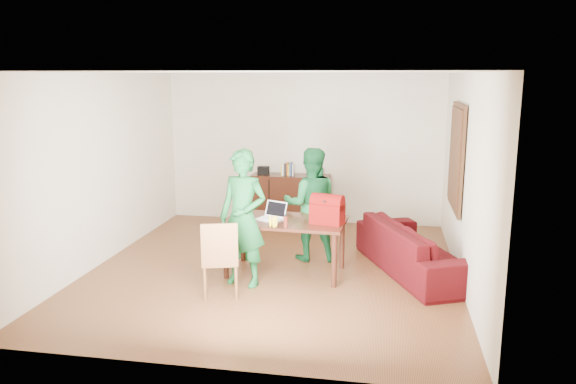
% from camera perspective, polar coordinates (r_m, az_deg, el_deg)
% --- Properties ---
extents(room, '(5.20, 5.70, 2.90)m').
position_cam_1_polar(room, '(7.70, -1.25, 1.64)').
color(room, '#442411').
rests_on(room, ground).
extents(table, '(1.65, 0.99, 0.76)m').
position_cam_1_polar(table, '(7.59, -0.27, -3.52)').
color(table, black).
rests_on(table, ground).
extents(chair, '(0.53, 0.52, 0.96)m').
position_cam_1_polar(chair, '(7.00, -6.88, -8.22)').
color(chair, brown).
rests_on(chair, ground).
extents(person_near, '(0.73, 0.56, 1.77)m').
position_cam_1_polar(person_near, '(7.16, -4.58, -2.66)').
color(person_near, '#125122').
rests_on(person_near, ground).
extents(person_far, '(0.89, 0.75, 1.65)m').
position_cam_1_polar(person_far, '(8.16, 2.34, -1.25)').
color(person_far, '#135729').
rests_on(person_far, ground).
extents(laptop, '(0.39, 0.34, 0.23)m').
position_cam_1_polar(laptop, '(7.56, -1.85, -2.50)').
color(laptop, white).
rests_on(laptop, table).
extents(bananas, '(0.17, 0.11, 0.06)m').
position_cam_1_polar(bananas, '(7.19, -1.51, -3.38)').
color(bananas, yellow).
rests_on(bananas, table).
extents(bottle, '(0.06, 0.06, 0.16)m').
position_cam_1_polar(bottle, '(7.18, -0.25, -2.95)').
color(bottle, '#511C12').
rests_on(bottle, table).
extents(red_bag, '(0.47, 0.34, 0.31)m').
position_cam_1_polar(red_bag, '(7.36, 4.02, -2.04)').
color(red_bag, '#6A0807').
rests_on(red_bag, table).
extents(sofa, '(1.75, 2.46, 0.67)m').
position_cam_1_polar(sofa, '(7.94, 12.92, -5.57)').
color(sofa, '#390710').
rests_on(sofa, ground).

